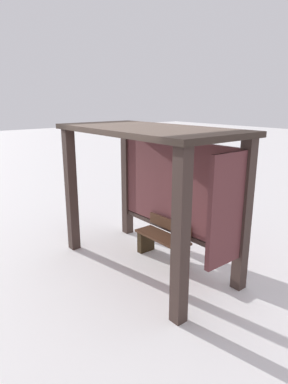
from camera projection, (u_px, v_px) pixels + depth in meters
The scene contains 3 objects.
ground_plane at pixel (147, 265), 6.07m from camera, with size 60.00×60.00×0.00m, color white.
bus_shelter at pixel (161, 172), 5.66m from camera, with size 3.29×1.65×2.48m.
bench_left_inside at pixel (163, 242), 6.22m from camera, with size 1.14×0.41×0.75m.
Camera 1 is at (4.24, -3.49, 2.90)m, focal length 31.22 mm.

